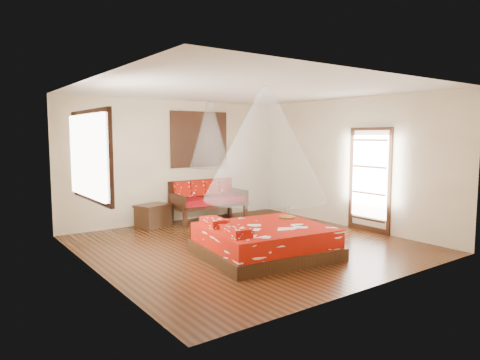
# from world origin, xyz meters

# --- Properties ---
(room) EXTENTS (5.54, 5.54, 2.84)m
(room) POSITION_xyz_m (0.00, 0.00, 1.40)
(room) COLOR black
(room) RESTS_ON ground
(bed) EXTENTS (2.24, 2.07, 0.63)m
(bed) POSITION_xyz_m (-0.22, -0.75, 0.25)
(bed) COLOR black
(bed) RESTS_ON floor
(daybed) EXTENTS (1.75, 0.78, 0.94)m
(daybed) POSITION_xyz_m (0.60, 2.38, 0.52)
(daybed) COLOR black
(daybed) RESTS_ON floor
(storage_chest) EXTENTS (0.84, 0.72, 0.49)m
(storage_chest) POSITION_xyz_m (-0.75, 2.45, 0.25)
(storage_chest) COLOR black
(storage_chest) RESTS_ON floor
(shutter_panel) EXTENTS (1.52, 0.06, 1.32)m
(shutter_panel) POSITION_xyz_m (0.60, 2.72, 1.90)
(shutter_panel) COLOR black
(shutter_panel) RESTS_ON wall_back
(window_left) EXTENTS (0.10, 1.74, 1.34)m
(window_left) POSITION_xyz_m (-2.71, 0.20, 1.70)
(window_left) COLOR black
(window_left) RESTS_ON wall_left
(glazed_door) EXTENTS (0.08, 1.02, 2.16)m
(glazed_door) POSITION_xyz_m (2.72, -0.60, 1.07)
(glazed_door) COLOR black
(glazed_door) RESTS_ON floor
(wine_tray) EXTENTS (0.30, 0.30, 0.24)m
(wine_tray) POSITION_xyz_m (0.56, -0.46, 0.56)
(wine_tray) COLOR brown
(wine_tray) RESTS_ON bed
(mosquito_net_main) EXTENTS (2.04, 2.04, 1.80)m
(mosquito_net_main) POSITION_xyz_m (-0.20, -0.75, 1.85)
(mosquito_net_main) COLOR white
(mosquito_net_main) RESTS_ON ceiling
(mosquito_net_daybed) EXTENTS (0.93, 0.93, 1.50)m
(mosquito_net_daybed) POSITION_xyz_m (0.60, 2.25, 2.00)
(mosquito_net_daybed) COLOR white
(mosquito_net_daybed) RESTS_ON ceiling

